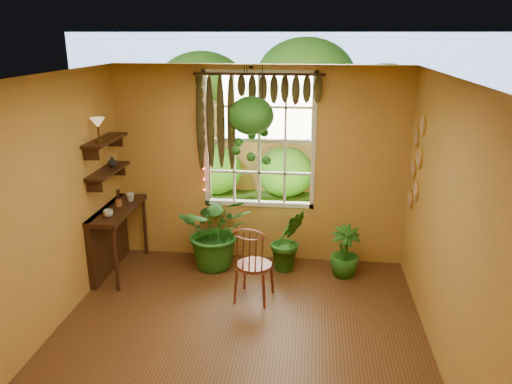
# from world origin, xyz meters

# --- Properties ---
(floor) EXTENTS (4.50, 4.50, 0.00)m
(floor) POSITION_xyz_m (0.00, 0.00, 0.00)
(floor) COLOR brown
(floor) RESTS_ON ground
(ceiling) EXTENTS (4.50, 4.50, 0.00)m
(ceiling) POSITION_xyz_m (0.00, 0.00, 2.70)
(ceiling) COLOR white
(ceiling) RESTS_ON wall_back
(wall_back) EXTENTS (4.00, 0.00, 4.00)m
(wall_back) POSITION_xyz_m (0.00, 2.25, 1.35)
(wall_back) COLOR #BC8740
(wall_back) RESTS_ON floor
(wall_left) EXTENTS (0.00, 4.50, 4.50)m
(wall_left) POSITION_xyz_m (-2.00, 0.00, 1.35)
(wall_left) COLOR #BC8740
(wall_left) RESTS_ON floor
(wall_right) EXTENTS (0.00, 4.50, 4.50)m
(wall_right) POSITION_xyz_m (2.00, 0.00, 1.35)
(wall_right) COLOR #BC8740
(wall_right) RESTS_ON floor
(window) EXTENTS (1.52, 0.10, 1.86)m
(window) POSITION_xyz_m (0.00, 2.28, 1.70)
(window) COLOR white
(window) RESTS_ON wall_back
(valance_vine) EXTENTS (1.70, 0.12, 1.10)m
(valance_vine) POSITION_xyz_m (-0.08, 2.16, 2.28)
(valance_vine) COLOR #34180E
(valance_vine) RESTS_ON window
(string_lights) EXTENTS (0.03, 0.03, 1.54)m
(string_lights) POSITION_xyz_m (-0.76, 2.19, 1.75)
(string_lights) COLOR #FF2633
(string_lights) RESTS_ON window
(wall_plates) EXTENTS (0.04, 0.32, 1.10)m
(wall_plates) POSITION_xyz_m (1.98, 1.79, 1.55)
(wall_plates) COLOR beige
(wall_plates) RESTS_ON wall_right
(counter_ledge) EXTENTS (0.40, 1.20, 0.90)m
(counter_ledge) POSITION_xyz_m (-1.91, 1.60, 0.55)
(counter_ledge) COLOR #34180E
(counter_ledge) RESTS_ON floor
(shelf_lower) EXTENTS (0.25, 0.90, 0.04)m
(shelf_lower) POSITION_xyz_m (-1.88, 1.60, 1.40)
(shelf_lower) COLOR #34180E
(shelf_lower) RESTS_ON wall_left
(shelf_upper) EXTENTS (0.25, 0.90, 0.04)m
(shelf_upper) POSITION_xyz_m (-1.88, 1.60, 1.80)
(shelf_upper) COLOR #34180E
(shelf_upper) RESTS_ON wall_left
(backyard) EXTENTS (14.00, 10.00, 12.00)m
(backyard) POSITION_xyz_m (0.24, 6.87, 1.28)
(backyard) COLOR #315E1A
(backyard) RESTS_ON ground
(windsor_chair) EXTENTS (0.49, 0.51, 1.12)m
(windsor_chair) POSITION_xyz_m (0.07, 1.03, 0.32)
(windsor_chair) COLOR maroon
(windsor_chair) RESTS_ON floor
(potted_plant_left) EXTENTS (1.03, 0.91, 1.07)m
(potted_plant_left) POSITION_xyz_m (-0.53, 1.86, 0.54)
(potted_plant_left) COLOR #214F15
(potted_plant_left) RESTS_ON floor
(potted_plant_mid) EXTENTS (0.59, 0.54, 0.86)m
(potted_plant_mid) POSITION_xyz_m (0.43, 1.89, 0.43)
(potted_plant_mid) COLOR #214F15
(potted_plant_mid) RESTS_ON floor
(potted_plant_right) EXTENTS (0.45, 0.45, 0.69)m
(potted_plant_right) POSITION_xyz_m (1.19, 1.79, 0.34)
(potted_plant_right) COLOR #214F15
(potted_plant_right) RESTS_ON floor
(hanging_basket) EXTENTS (0.58, 0.58, 1.26)m
(hanging_basket) POSITION_xyz_m (-0.07, 1.98, 1.99)
(hanging_basket) COLOR black
(hanging_basket) RESTS_ON ceiling
(cup_a) EXTENTS (0.12, 0.12, 0.09)m
(cup_a) POSITION_xyz_m (-1.78, 1.27, 0.95)
(cup_a) COLOR silver
(cup_a) RESTS_ON counter_ledge
(cup_b) EXTENTS (0.13, 0.13, 0.11)m
(cup_b) POSITION_xyz_m (-1.72, 1.89, 0.95)
(cup_b) COLOR beige
(cup_b) RESTS_ON counter_ledge
(brush_jar) EXTENTS (0.08, 0.08, 0.29)m
(brush_jar) POSITION_xyz_m (-1.80, 1.67, 1.01)
(brush_jar) COLOR brown
(brush_jar) RESTS_ON counter_ledge
(shelf_vase) EXTENTS (0.14, 0.14, 0.14)m
(shelf_vase) POSITION_xyz_m (-1.87, 1.75, 1.49)
(shelf_vase) COLOR #B2AD99
(shelf_vase) RESTS_ON shelf_lower
(tiffany_lamp) EXTENTS (0.18, 0.18, 0.30)m
(tiffany_lamp) POSITION_xyz_m (-1.86, 1.39, 2.04)
(tiffany_lamp) COLOR #563B18
(tiffany_lamp) RESTS_ON shelf_upper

